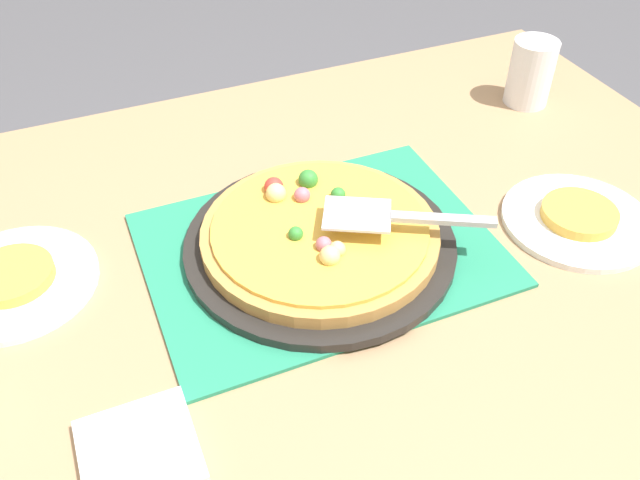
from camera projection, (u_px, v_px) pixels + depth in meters
dining_table at (320, 304)px, 1.02m from camera, size 1.40×1.00×0.75m
placemat at (320, 249)px, 0.95m from camera, size 0.48×0.36×0.01m
pizza_pan at (320, 244)px, 0.94m from camera, size 0.38×0.38×0.01m
pizza at (319, 232)px, 0.93m from camera, size 0.33×0.33×0.05m
plate_near_left at (15, 282)px, 0.90m from camera, size 0.22×0.22×0.01m
plate_far_right at (577, 220)px, 0.99m from camera, size 0.22×0.22×0.01m
served_slice_left at (12, 275)px, 0.89m from camera, size 0.11×0.11×0.02m
served_slice_right at (579, 214)px, 0.98m from camera, size 0.11×0.11×0.02m
cup_far at (531, 72)px, 1.22m from camera, size 0.08×0.08×0.12m
pizza_server at (393, 216)px, 0.90m from camera, size 0.22×0.15×0.01m
napkin_stack at (139, 452)px, 0.70m from camera, size 0.12×0.12×0.02m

